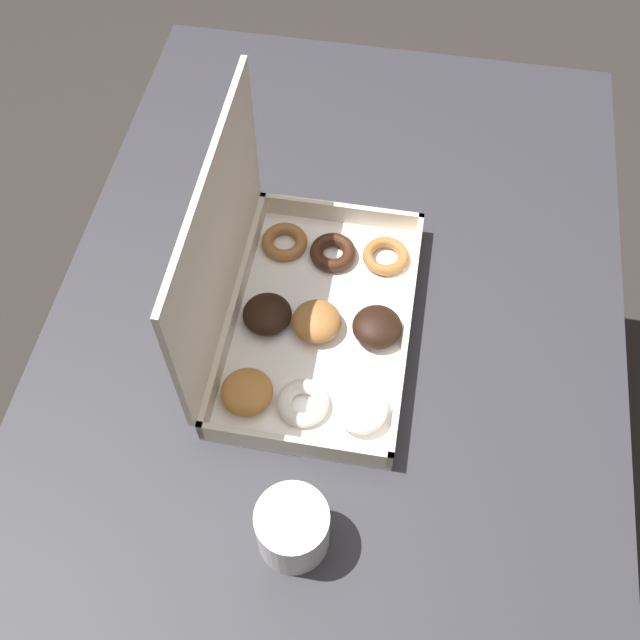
{
  "coord_description": "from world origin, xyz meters",
  "views": [
    {
      "loc": [
        -0.51,
        -0.07,
        1.62
      ],
      "look_at": [
        0.02,
        0.02,
        0.76
      ],
      "focal_mm": 42.0,
      "sensor_mm": 36.0,
      "label": 1
    }
  ],
  "objects": [
    {
      "name": "dining_table",
      "position": [
        0.0,
        0.0,
        0.64
      ],
      "size": [
        1.26,
        0.8,
        0.74
      ],
      "color": "#2D2D33",
      "rests_on": "ground_plane"
    },
    {
      "name": "ground_plane",
      "position": [
        0.0,
        0.0,
        0.0
      ],
      "size": [
        8.0,
        8.0,
        0.0
      ],
      "primitive_type": "plane",
      "color": "#2D2826"
    },
    {
      "name": "donut_box",
      "position": [
        0.02,
        0.05,
        0.79
      ],
      "size": [
        0.38,
        0.25,
        0.29
      ],
      "color": "white",
      "rests_on": "dining_table"
    },
    {
      "name": "coffee_mug",
      "position": [
        -0.27,
        0.0,
        0.78
      ],
      "size": [
        0.08,
        0.08,
        0.09
      ],
      "color": "white",
      "rests_on": "dining_table"
    }
  ]
}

